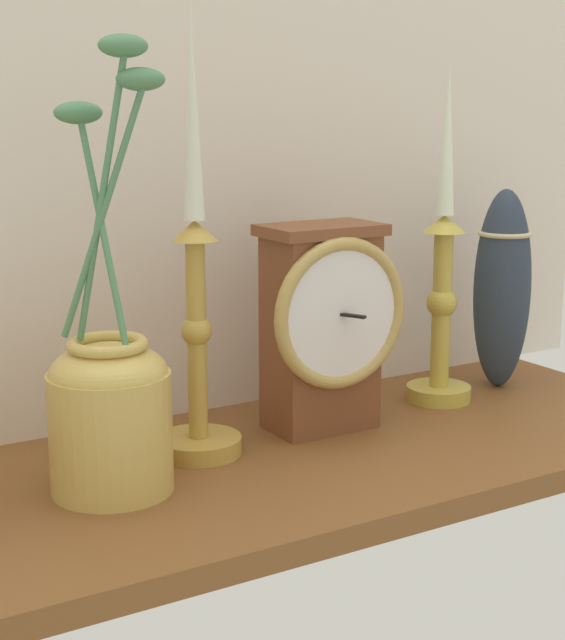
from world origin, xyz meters
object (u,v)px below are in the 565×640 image
Objects in this scene: candlestick_tall_left at (442,289)px; brass_vase_jar at (109,399)px; tall_ceramic_vase at (502,288)px; mantel_clock at (325,324)px; candlestick_tall_center at (196,316)px.

brass_vase_jar reaches higher than candlestick_tall_left.
mantel_clock is at bearing -174.58° from tall_ceramic_vase.
candlestick_tall_center reaches higher than brass_vase_jar.
mantel_clock is at bearing -0.15° from candlestick_tall_center.
tall_ceramic_vase reaches higher than mantel_clock.
candlestick_tall_center is 13.14cm from brass_vase_jar.
mantel_clock is 17.93cm from candlestick_tall_left.
brass_vase_jar reaches higher than mantel_clock.
brass_vase_jar reaches higher than tall_ceramic_vase.
candlestick_tall_left is at bearing 5.75° from mantel_clock.
tall_ceramic_vase is at bearing 4.86° from candlestick_tall_left.
tall_ceramic_vase is (10.40, 0.88, -1.08)cm from candlestick_tall_left.
candlestick_tall_left is 1.58× the size of tall_ceramic_vase.
mantel_clock is 0.90× the size of tall_ceramic_vase.
candlestick_tall_left is at bearing 3.04° from candlestick_tall_center.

